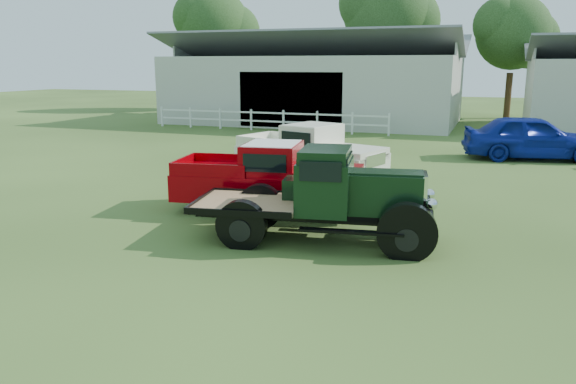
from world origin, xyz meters
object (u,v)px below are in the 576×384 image
at_px(vintage_flatbed, 320,195).
at_px(red_pickup, 269,177).
at_px(white_pickup, 309,154).
at_px(misc_car_blue, 532,137).

bearing_deg(vintage_flatbed, red_pickup, 126.22).
bearing_deg(white_pickup, red_pickup, -69.72).
distance_m(white_pickup, misc_car_blue, 10.11).
bearing_deg(vintage_flatbed, white_pickup, 101.02).
height_order(white_pickup, misc_car_blue, white_pickup).
bearing_deg(red_pickup, vintage_flatbed, -53.40).
height_order(red_pickup, white_pickup, white_pickup).
relative_size(vintage_flatbed, white_pickup, 1.02).
distance_m(red_pickup, white_pickup, 3.85).
height_order(vintage_flatbed, white_pickup, vintage_flatbed).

